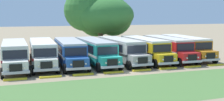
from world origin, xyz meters
TOP-DOWN VIEW (x-y plane):
  - ground_plane at (0.00, 0.00)m, footprint 220.00×220.00m
  - foreground_grass_strip at (0.00, -6.85)m, footprint 80.00×8.73m
  - parked_bus_slot_0 at (-10.67, 5.24)m, footprint 2.68×10.84m
  - parked_bus_slot_1 at (-7.71, 5.67)m, footprint 3.06×10.89m
  - parked_bus_slot_2 at (-4.71, 5.27)m, footprint 3.12×10.90m
  - parked_bus_slot_3 at (-1.74, 5.04)m, footprint 2.87×10.86m
  - parked_bus_slot_4 at (1.47, 5.10)m, footprint 3.07×10.89m
  - parked_bus_slot_5 at (4.65, 5.03)m, footprint 2.76×10.85m
  - parked_bus_slot_6 at (7.82, 5.04)m, footprint 2.92×10.87m
  - parked_bus_slot_7 at (10.75, 5.41)m, footprint 3.24×10.92m
  - curb_wheelstop_0 at (-10.76, -0.76)m, footprint 2.00×0.36m
  - curb_wheelstop_1 at (-7.68, -0.76)m, footprint 2.00×0.36m
  - curb_wheelstop_2 at (-4.61, -0.76)m, footprint 2.00×0.36m
  - curb_wheelstop_3 at (-1.54, -0.76)m, footprint 2.00×0.36m
  - curb_wheelstop_4 at (1.54, -0.76)m, footprint 2.00×0.36m
  - curb_wheelstop_5 at (4.61, -0.76)m, footprint 2.00×0.36m
  - curb_wheelstop_6 at (7.68, -0.76)m, footprint 2.00×0.36m
  - curb_wheelstop_7 at (10.76, -0.76)m, footprint 2.00×0.36m
  - broad_shade_tree at (2.49, 17.20)m, footprint 11.64×11.08m

SIDE VIEW (x-z plane):
  - ground_plane at x=0.00m, z-range 0.00..0.00m
  - foreground_grass_strip at x=0.00m, z-range 0.00..0.01m
  - curb_wheelstop_0 at x=-10.76m, z-range 0.00..0.15m
  - curb_wheelstop_1 at x=-7.68m, z-range 0.00..0.15m
  - curb_wheelstop_2 at x=-4.61m, z-range 0.00..0.15m
  - curb_wheelstop_3 at x=-1.54m, z-range 0.00..0.15m
  - curb_wheelstop_4 at x=1.54m, z-range 0.00..0.15m
  - curb_wheelstop_5 at x=4.61m, z-range 0.00..0.15m
  - curb_wheelstop_6 at x=7.68m, z-range 0.00..0.15m
  - curb_wheelstop_7 at x=10.76m, z-range 0.00..0.15m
  - parked_bus_slot_0 at x=-10.67m, z-range 0.17..2.99m
  - parked_bus_slot_1 at x=-7.71m, z-range 0.17..2.99m
  - parked_bus_slot_2 at x=-4.71m, z-range 0.17..2.99m
  - parked_bus_slot_3 at x=-1.74m, z-range 0.17..2.99m
  - parked_bus_slot_4 at x=1.47m, z-range 0.17..2.99m
  - parked_bus_slot_5 at x=4.65m, z-range 0.17..2.99m
  - parked_bus_slot_6 at x=7.82m, z-range 0.17..2.99m
  - parked_bus_slot_7 at x=10.75m, z-range 0.17..2.99m
  - broad_shade_tree at x=2.49m, z-range 0.88..10.34m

